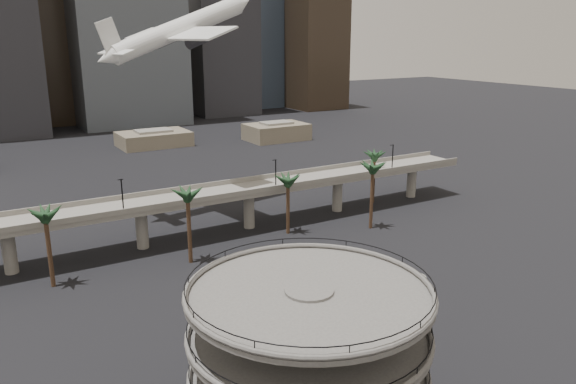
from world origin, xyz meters
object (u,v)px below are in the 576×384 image
airborne_jet (179,30)px  car_c (412,276)px  car_a (269,306)px  car_b (404,275)px  parking_ramp (308,354)px  overpass (197,201)px

airborne_jet → car_c: bearing=-82.7°
airborne_jet → car_a: (-7.64, -50.94, -38.18)m
airborne_jet → car_b: bearing=-83.5°
parking_ramp → car_a: (9.97, 25.50, -9.09)m
overpass → car_a: (-3.03, -33.49, -6.60)m
airborne_jet → car_b: airborne_jet is taller
car_a → car_b: car_b is taller
car_c → car_a: bearing=113.7°
parking_ramp → overpass: size_ratio=0.17×
parking_ramp → car_c: bearing=33.4°
overpass → car_a: 34.27m
car_b → overpass: bearing=2.5°
parking_ramp → overpass: bearing=77.6°
airborne_jet → car_a: airborne_jet is taller
overpass → airborne_jet: 36.37m
car_a → car_c: size_ratio=0.91×
overpass → airborne_jet: size_ratio=3.46×
parking_ramp → car_c: parking_ramp is taller
parking_ramp → car_a: size_ratio=5.09×
overpass → car_a: overpass is taller
overpass → car_b: 41.54m
parking_ramp → car_b: parking_ramp is taller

